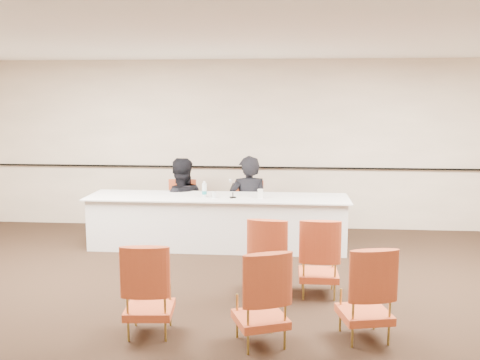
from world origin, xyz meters
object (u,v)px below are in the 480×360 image
Objects in this scene: panelist_main at (248,210)px; drinking_glass at (214,195)px; panelist_second at (180,210)px; coffee_cup at (260,194)px; panelist_second_chair at (180,209)px; aud_chair_back_right at (365,292)px; panel_table at (218,222)px; panelist_main_chair at (248,210)px; microphone at (233,189)px; aud_chair_front_right at (319,256)px; aud_chair_front_mid at (270,255)px; water_bottle at (204,189)px; aud_chair_back_mid at (261,296)px; aud_chair_back_left at (149,288)px.

drinking_glass is (-0.48, -0.73, 0.39)m from panelist_main.
coffee_cup is (1.38, -0.69, 0.43)m from panelist_second.
aud_chair_back_right is at bearing -55.16° from panelist_second_chair.
panelist_second is at bearing 140.13° from panel_table.
panelist_main_chair is at bearing -9.88° from panelist_main.
panel_table is 0.48m from drinking_glass.
microphone reaches higher than drinking_glass.
drinking_glass is at bearing 130.00° from aud_chair_front_right.
panelist_second is (-0.70, 0.59, 0.05)m from panel_table.
coffee_cup is 1.91m from aud_chair_front_mid.
panelist_second reaches higher than drinking_glass.
aud_chair_front_right is at bearing -67.07° from coffee_cup.
drinking_glass is at bearing 109.78° from aud_chair_back_right.
panel_table is 0.57m from water_bottle.
panel_table is at bearing 136.07° from microphone.
panelist_second_chair is 6.85× the size of coffee_cup.
panelist_second is at bearing 124.01° from microphone.
aud_chair_back_right is (1.15, -2.98, -0.41)m from coffee_cup.
aud_chair_back_mid is (0.57, -3.16, -0.48)m from microphone.
panelist_main is 0.00m from panelist_main_chair.
water_bottle is 2.53m from aud_chair_front_right.
drinking_glass is 3.28m from aud_chair_back_mid.
microphone is 0.30m from drinking_glass.
panelist_second_chair is at bearing 132.63° from drinking_glass.
aud_chair_back_mid is at bearing -72.43° from water_bottle.
panel_table is 3.58m from aud_chair_back_right.
aud_chair_back_right is at bearing -56.12° from water_bottle.
aud_chair_back_left reaches higher than drinking_glass.
panelist_main_chair and aud_chair_back_left have the same top height.
panel_table is 2.22× the size of panelist_main.
panelist_main_chair is 1.00× the size of aud_chair_back_mid.
coffee_cup is at bearing -71.26° from panelist_main_chair.
panelist_main_chair is 3.86× the size of water_bottle.
drinking_glass is at bearing -176.33° from coffee_cup.
panelist_main_chair is at bearing -0.00° from panelist_second_chair.
panelist_main is at bearing 164.64° from panelist_second.
aud_chair_front_right is at bearing 95.64° from aud_chair_back_right.
microphone is at bearing -177.02° from coffee_cup.
water_bottle is (-0.64, -0.65, 0.46)m from panelist_main_chair.
aud_chair_back_right is at bearing -41.52° from aud_chair_front_mid.
aud_chair_back_right is (2.53, -3.67, 0.00)m from panelist_second_chair.
panelist_second_chair is (0.00, 0.00, 0.02)m from panelist_second.
aud_chair_back_right is (2.11, 0.07, 0.00)m from aud_chair_back_left.
panelist_second_chair is 1.28m from microphone.
panelist_main_chair reaches higher than panel_table.
panelist_main is 1.02m from water_bottle.
panelist_main reaches higher than aud_chair_back_mid.
water_bottle is (-0.19, -0.07, 0.53)m from panel_table.
panelist_second is at bearing 132.63° from drinking_glass.
panelist_second is at bearing 0.00° from panelist_second_chair.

